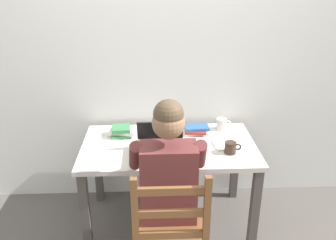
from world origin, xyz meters
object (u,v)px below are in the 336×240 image
desk (169,155)px  coffee_mug_dark (231,148)px  seated_person (168,177)px  computer_mouse (201,154)px  wooden_chair (170,236)px  laptop (161,148)px  book_stack_main (196,130)px  book_stack_side (122,131)px  coffee_mug_spare (173,134)px  coffee_mug_white (222,124)px

desk → coffee_mug_dark: size_ratio=10.84×
desk → seated_person: seated_person is taller
computer_mouse → coffee_mug_dark: size_ratio=0.83×
seated_person → coffee_mug_dark: size_ratio=10.51×
wooden_chair → laptop: wooden_chair is taller
computer_mouse → coffee_mug_dark: 0.22m
desk → book_stack_main: bearing=40.3°
wooden_chair → coffee_mug_dark: size_ratio=7.97×
wooden_chair → book_stack_side: size_ratio=4.48×
book_stack_side → desk: bearing=-23.2°
laptop → coffee_mug_spare: bearing=66.6°
desk → coffee_mug_white: 0.53m
laptop → book_stack_main: size_ratio=1.56×
seated_person → computer_mouse: size_ratio=12.62×
wooden_chair → coffee_mug_white: bearing=64.4°
laptop → coffee_mug_spare: laptop is taller
coffee_mug_white → coffee_mug_spare: 0.45m
computer_mouse → coffee_mug_spare: size_ratio=0.90×
coffee_mug_white → book_stack_main: (-0.22, -0.06, -0.02)m
desk → wooden_chair: size_ratio=1.36×
coffee_mug_white → coffee_mug_spare: (-0.41, -0.17, 0.00)m
book_stack_side → coffee_mug_dark: bearing=-21.3°
wooden_chair → book_stack_side: (-0.33, 0.89, 0.27)m
computer_mouse → book_stack_main: bearing=89.3°
coffee_mug_white → seated_person: bearing=-123.9°
book_stack_main → book_stack_side: 0.59m
laptop → coffee_mug_white: (0.51, 0.40, -0.00)m
book_stack_side → book_stack_main: bearing=3.3°
coffee_mug_spare → coffee_mug_white: bearing=23.0°
wooden_chair → coffee_mug_spare: 0.86m
wooden_chair → coffee_mug_spare: size_ratio=8.66×
desk → coffee_mug_dark: 0.48m
seated_person → book_stack_main: 0.69m
wooden_chair → book_stack_main: bearing=74.7°
book_stack_side → coffee_mug_white: bearing=6.9°
desk → book_stack_side: bearing=156.8°
seated_person → coffee_mug_spare: seated_person is taller
coffee_mug_white → book_stack_side: coffee_mug_white is taller
book_stack_main → desk: bearing=-139.7°
laptop → coffee_mug_spare: 0.25m
book_stack_side → wooden_chair: bearing=-69.3°
coffee_mug_white → coffee_mug_dark: 0.41m
laptop → book_stack_side: bearing=134.0°
coffee_mug_white → coffee_mug_spare: bearing=-157.0°
book_stack_main → book_stack_side: (-0.59, -0.03, 0.01)m
coffee_mug_spare → book_stack_main: coffee_mug_spare is taller
seated_person → book_stack_side: 0.69m
coffee_mug_white → book_stack_main: bearing=-163.9°
computer_mouse → coffee_mug_spare: coffee_mug_spare is taller
desk → coffee_mug_spare: coffee_mug_spare is taller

